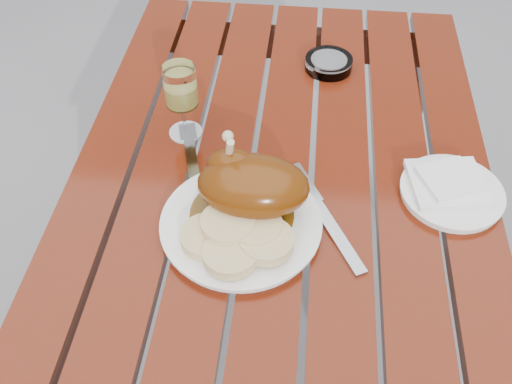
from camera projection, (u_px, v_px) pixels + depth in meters
ground at (273, 348)px, 1.66m from camera, size 60.00×60.00×0.00m
table at (277, 275)px, 1.38m from camera, size 0.80×1.20×0.75m
dinner_plate at (241, 224)px, 0.99m from camera, size 0.33×0.33×0.02m
roast_duck at (250, 184)px, 0.97m from camera, size 0.21×0.18×0.14m
bread_dumplings at (237, 236)px, 0.94m from camera, size 0.19×0.15×0.04m
wine_glass at (182, 102)px, 1.11m from camera, size 0.08×0.08×0.16m
side_plate at (452, 193)px, 1.04m from camera, size 0.21×0.21×0.02m
napkin at (447, 183)px, 1.04m from camera, size 0.15×0.14×0.01m
ashtray at (329, 63)px, 1.31m from camera, size 0.14×0.14×0.03m
fork at (192, 158)px, 1.11m from camera, size 0.07×0.17×0.01m
knife at (329, 224)px, 1.00m from camera, size 0.13×0.22×0.01m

